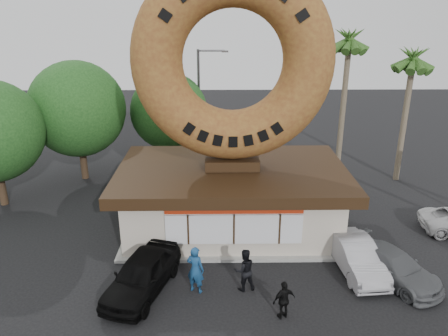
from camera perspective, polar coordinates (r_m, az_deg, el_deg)
ground at (r=17.65m, az=1.60°, el=-17.02°), size 90.00×90.00×0.00m
donut_shop at (r=21.91m, az=1.03°, el=-3.70°), size 11.20×7.20×3.80m
giant_donut at (r=20.14m, az=1.16°, el=13.78°), size 9.18×2.34×9.18m
tree_west at (r=29.05m, az=-18.61°, el=7.30°), size 6.00×6.00×7.65m
tree_mid at (r=29.95m, az=-7.20°, el=7.36°), size 5.20×5.20×6.63m
palm_near at (r=29.24m, az=16.02°, el=15.17°), size 2.60×2.60×9.75m
palm_far at (r=29.12m, az=23.43°, el=12.44°), size 2.60×2.60×8.75m
street_lamp at (r=30.66m, az=-3.01°, el=8.69°), size 2.11×0.20×8.00m
person_left at (r=17.64m, az=-3.76°, el=-13.09°), size 0.86×0.73×2.01m
person_center at (r=17.79m, az=2.67°, el=-13.16°), size 1.01×0.87×1.79m
person_right at (r=16.60m, az=7.84°, el=-16.70°), size 0.97×0.69×1.53m
car_black at (r=18.06m, az=-10.66°, el=-13.45°), size 3.09×4.85×1.54m
car_silver at (r=19.84m, az=16.90°, el=-10.96°), size 1.83×4.29×1.38m
car_grey at (r=19.79m, az=21.21°, el=-11.82°), size 3.64×4.62×1.25m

